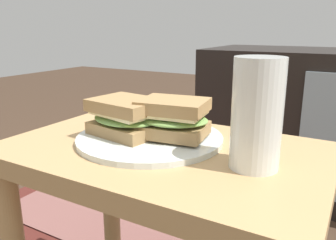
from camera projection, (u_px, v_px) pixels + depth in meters
side_table at (162, 193)px, 0.63m from camera, size 0.56×0.36×0.46m
tv_cabinet at (329, 125)px, 1.35m from camera, size 0.96×0.46×0.58m
area_rug at (126, 204)px, 1.32m from camera, size 0.93×0.72×0.01m
plate at (150, 138)px, 0.63m from camera, size 0.27×0.27×0.01m
sandwich_front at (127, 117)px, 0.63m from camera, size 0.15×0.13×0.07m
sandwich_back at (173, 118)px, 0.61m from camera, size 0.14×0.11×0.07m
beer_glass at (257, 117)px, 0.49m from camera, size 0.07×0.07×0.16m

